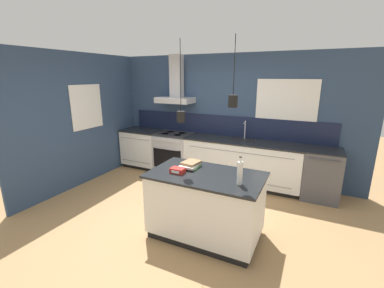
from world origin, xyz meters
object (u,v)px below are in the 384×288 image
(oven_range, at_px, (174,153))
(dishwasher, at_px, (322,174))
(red_supply_box, at_px, (178,170))
(bottle_on_island, at_px, (240,173))
(book_stack, at_px, (191,165))

(oven_range, height_order, dishwasher, same)
(oven_range, relative_size, dishwasher, 1.00)
(oven_range, bearing_deg, red_supply_box, -58.83)
(oven_range, xyz_separation_m, bottle_on_island, (2.09, -2.07, 0.60))
(oven_range, distance_m, dishwasher, 3.03)
(bottle_on_island, distance_m, book_stack, 0.83)
(oven_range, relative_size, red_supply_box, 4.92)
(oven_range, xyz_separation_m, dishwasher, (3.03, 0.00, 0.00))
(dishwasher, height_order, red_supply_box, red_supply_box)
(oven_range, relative_size, bottle_on_island, 2.63)
(bottle_on_island, xyz_separation_m, book_stack, (-0.78, 0.27, -0.11))
(oven_range, distance_m, book_stack, 2.29)
(dishwasher, distance_m, book_stack, 2.54)
(book_stack, bearing_deg, dishwasher, 46.56)
(bottle_on_island, bearing_deg, book_stack, 161.10)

